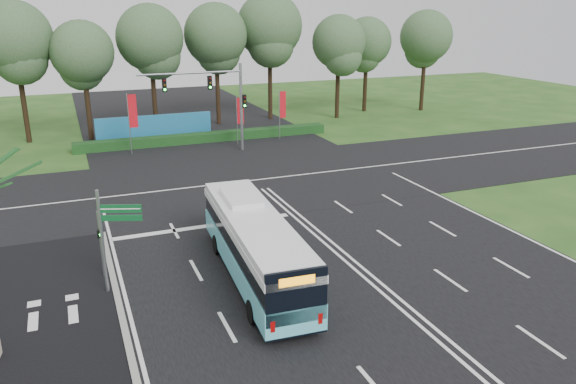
% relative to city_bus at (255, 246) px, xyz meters
% --- Properties ---
extents(ground, '(120.00, 120.00, 0.00)m').
position_rel_city_bus_xyz_m(ground, '(4.38, 1.71, -1.57)').
color(ground, '#234B19').
rests_on(ground, ground).
extents(road_main, '(20.00, 120.00, 0.04)m').
position_rel_city_bus_xyz_m(road_main, '(4.38, 1.71, -1.55)').
color(road_main, black).
rests_on(road_main, ground).
extents(road_cross, '(120.00, 14.00, 0.05)m').
position_rel_city_bus_xyz_m(road_cross, '(4.38, 13.71, -1.54)').
color(road_cross, black).
rests_on(road_cross, ground).
extents(bike_path, '(5.00, 18.00, 0.06)m').
position_rel_city_bus_xyz_m(bike_path, '(-8.12, -1.29, -1.54)').
color(bike_path, black).
rests_on(bike_path, ground).
extents(kerb_strip, '(0.25, 18.00, 0.12)m').
position_rel_city_bus_xyz_m(kerb_strip, '(-5.72, -1.29, -1.51)').
color(kerb_strip, gray).
rests_on(kerb_strip, ground).
extents(city_bus, '(2.91, 10.95, 3.11)m').
position_rel_city_bus_xyz_m(city_bus, '(0.00, 0.00, 0.00)').
color(city_bus, '#5ECCDA').
rests_on(city_bus, ground).
extents(pedestrian_signal, '(0.27, 0.40, 3.04)m').
position_rel_city_bus_xyz_m(pedestrian_signal, '(-6.03, 2.60, 0.09)').
color(pedestrian_signal, gray).
rests_on(pedestrian_signal, ground).
extents(street_sign, '(1.64, 0.66, 4.44)m').
position_rel_city_bus_xyz_m(street_sign, '(-5.69, 1.00, 1.20)').
color(street_sign, gray).
rests_on(street_sign, ground).
extents(banner_flag_left, '(0.72, 0.08, 4.86)m').
position_rel_city_bus_xyz_m(banner_flag_left, '(-1.98, 24.11, 1.59)').
color(banner_flag_left, gray).
rests_on(banner_flag_left, ground).
extents(banner_flag_mid, '(0.59, 0.19, 4.09)m').
position_rel_city_bus_xyz_m(banner_flag_mid, '(6.77, 24.04, 1.12)').
color(banner_flag_mid, gray).
rests_on(banner_flag_mid, ground).
extents(banner_flag_right, '(0.64, 0.12, 4.34)m').
position_rel_city_bus_xyz_m(banner_flag_right, '(10.82, 24.64, 1.27)').
color(banner_flag_right, gray).
rests_on(banner_flag_right, ground).
extents(traffic_light_gantry, '(8.41, 0.28, 7.00)m').
position_rel_city_bus_xyz_m(traffic_light_gantry, '(4.59, 22.21, 3.10)').
color(traffic_light_gantry, gray).
rests_on(traffic_light_gantry, ground).
extents(hedge, '(22.00, 1.20, 0.80)m').
position_rel_city_bus_xyz_m(hedge, '(4.38, 26.21, -1.17)').
color(hedge, '#123413').
rests_on(hedge, ground).
extents(blue_hoarding, '(10.00, 0.30, 2.20)m').
position_rel_city_bus_xyz_m(blue_hoarding, '(0.38, 28.71, -0.47)').
color(blue_hoarding, '#1C6C9C').
rests_on(blue_hoarding, ground).
extents(eucalyptus_row, '(52.97, 9.94, 12.67)m').
position_rel_city_bus_xyz_m(eucalyptus_row, '(5.79, 32.50, 6.97)').
color(eucalyptus_row, black).
rests_on(eucalyptus_row, ground).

